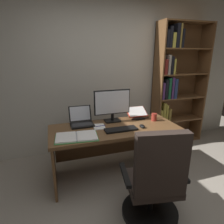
{
  "coord_description": "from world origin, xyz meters",
  "views": [
    {
      "loc": [
        -1.01,
        -1.27,
        1.66
      ],
      "look_at": [
        -0.3,
        0.92,
        0.95
      ],
      "focal_mm": 30.5,
      "sensor_mm": 36.0,
      "label": 1
    }
  ],
  "objects_px": {
    "desk": "(113,138)",
    "open_binder": "(77,137)",
    "bookshelf": "(174,83)",
    "laptop": "(81,121)",
    "office_chair": "(155,184)",
    "coffee_mug": "(154,117)",
    "pen": "(101,126)",
    "computer_mouse": "(142,126)",
    "keyboard": "(121,129)",
    "reading_stand_with_book": "(137,113)",
    "notepad": "(99,127)",
    "monitor": "(112,105)"
  },
  "relations": [
    {
      "from": "notepad",
      "to": "coffee_mug",
      "type": "bearing_deg",
      "value": -0.03
    },
    {
      "from": "computer_mouse",
      "to": "coffee_mug",
      "type": "relative_size",
      "value": 0.95
    },
    {
      "from": "monitor",
      "to": "bookshelf",
      "type": "bearing_deg",
      "value": 19.7
    },
    {
      "from": "bookshelf",
      "to": "laptop",
      "type": "height_order",
      "value": "bookshelf"
    },
    {
      "from": "office_chair",
      "to": "reading_stand_with_book",
      "type": "distance_m",
      "value": 1.27
    },
    {
      "from": "pen",
      "to": "bookshelf",
      "type": "bearing_deg",
      "value": 22.49
    },
    {
      "from": "office_chair",
      "to": "coffee_mug",
      "type": "relative_size",
      "value": 9.43
    },
    {
      "from": "reading_stand_with_book",
      "to": "notepad",
      "type": "bearing_deg",
      "value": -161.57
    },
    {
      "from": "reading_stand_with_book",
      "to": "open_binder",
      "type": "xyz_separation_m",
      "value": [
        -0.99,
        -0.46,
        -0.06
      ]
    },
    {
      "from": "desk",
      "to": "open_binder",
      "type": "distance_m",
      "value": 0.62
    },
    {
      "from": "laptop",
      "to": "pen",
      "type": "height_order",
      "value": "laptop"
    },
    {
      "from": "keyboard",
      "to": "pen",
      "type": "bearing_deg",
      "value": 138.28
    },
    {
      "from": "open_binder",
      "to": "notepad",
      "type": "bearing_deg",
      "value": 42.17
    },
    {
      "from": "keyboard",
      "to": "reading_stand_with_book",
      "type": "bearing_deg",
      "value": 44.8
    },
    {
      "from": "keyboard",
      "to": "coffee_mug",
      "type": "bearing_deg",
      "value": 18.37
    },
    {
      "from": "coffee_mug",
      "to": "bookshelf",
      "type": "bearing_deg",
      "value": 40.52
    },
    {
      "from": "open_binder",
      "to": "notepad",
      "type": "relative_size",
      "value": 2.46
    },
    {
      "from": "computer_mouse",
      "to": "reading_stand_with_book",
      "type": "height_order",
      "value": "reading_stand_with_book"
    },
    {
      "from": "desk",
      "to": "laptop",
      "type": "relative_size",
      "value": 5.48
    },
    {
      "from": "keyboard",
      "to": "notepad",
      "type": "distance_m",
      "value": 0.31
    },
    {
      "from": "monitor",
      "to": "keyboard",
      "type": "distance_m",
      "value": 0.43
    },
    {
      "from": "bookshelf",
      "to": "keyboard",
      "type": "distance_m",
      "value": 1.64
    },
    {
      "from": "monitor",
      "to": "laptop",
      "type": "height_order",
      "value": "monitor"
    },
    {
      "from": "desk",
      "to": "monitor",
      "type": "height_order",
      "value": "monitor"
    },
    {
      "from": "pen",
      "to": "coffee_mug",
      "type": "height_order",
      "value": "coffee_mug"
    },
    {
      "from": "keyboard",
      "to": "open_binder",
      "type": "xyz_separation_m",
      "value": [
        -0.57,
        -0.05,
        -0.0
      ]
    },
    {
      "from": "computer_mouse",
      "to": "reading_stand_with_book",
      "type": "bearing_deg",
      "value": 74.18
    },
    {
      "from": "notepad",
      "to": "coffee_mug",
      "type": "height_order",
      "value": "coffee_mug"
    },
    {
      "from": "desk",
      "to": "pen",
      "type": "xyz_separation_m",
      "value": [
        -0.18,
        -0.01,
        0.21
      ]
    },
    {
      "from": "computer_mouse",
      "to": "open_binder",
      "type": "distance_m",
      "value": 0.87
    },
    {
      "from": "bookshelf",
      "to": "coffee_mug",
      "type": "xyz_separation_m",
      "value": [
        -0.76,
        -0.65,
        -0.37
      ]
    },
    {
      "from": "keyboard",
      "to": "coffee_mug",
      "type": "xyz_separation_m",
      "value": [
        0.59,
        0.2,
        0.04
      ]
    },
    {
      "from": "keyboard",
      "to": "pen",
      "type": "relative_size",
      "value": 3.0
    },
    {
      "from": "office_chair",
      "to": "coffee_mug",
      "type": "distance_m",
      "value": 1.13
    },
    {
      "from": "monitor",
      "to": "computer_mouse",
      "type": "height_order",
      "value": "monitor"
    },
    {
      "from": "laptop",
      "to": "open_binder",
      "type": "bearing_deg",
      "value": -106.82
    },
    {
      "from": "keyboard",
      "to": "reading_stand_with_book",
      "type": "xyz_separation_m",
      "value": [
        0.42,
        0.41,
        0.06
      ]
    },
    {
      "from": "reading_stand_with_book",
      "to": "keyboard",
      "type": "bearing_deg",
      "value": -135.2
    },
    {
      "from": "bookshelf",
      "to": "computer_mouse",
      "type": "bearing_deg",
      "value": -141.13
    },
    {
      "from": "laptop",
      "to": "coffee_mug",
      "type": "height_order",
      "value": "laptop"
    },
    {
      "from": "computer_mouse",
      "to": "open_binder",
      "type": "xyz_separation_m",
      "value": [
        -0.87,
        -0.05,
        -0.01
      ]
    },
    {
      "from": "reading_stand_with_book",
      "to": "office_chair",
      "type": "bearing_deg",
      "value": -106.31
    },
    {
      "from": "monitor",
      "to": "notepad",
      "type": "bearing_deg",
      "value": -145.24
    },
    {
      "from": "desk",
      "to": "computer_mouse",
      "type": "relative_size",
      "value": 16.36
    },
    {
      "from": "computer_mouse",
      "to": "open_binder",
      "type": "relative_size",
      "value": 0.2
    },
    {
      "from": "notepad",
      "to": "computer_mouse",
      "type": "bearing_deg",
      "value": -19.93
    },
    {
      "from": "computer_mouse",
      "to": "coffee_mug",
      "type": "height_order",
      "value": "coffee_mug"
    },
    {
      "from": "laptop",
      "to": "open_binder",
      "type": "relative_size",
      "value": 0.6
    },
    {
      "from": "monitor",
      "to": "computer_mouse",
      "type": "xyz_separation_m",
      "value": [
        0.3,
        -0.36,
        -0.22
      ]
    },
    {
      "from": "computer_mouse",
      "to": "pen",
      "type": "xyz_separation_m",
      "value": [
        -0.52,
        0.2,
        -0.01
      ]
    }
  ]
}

